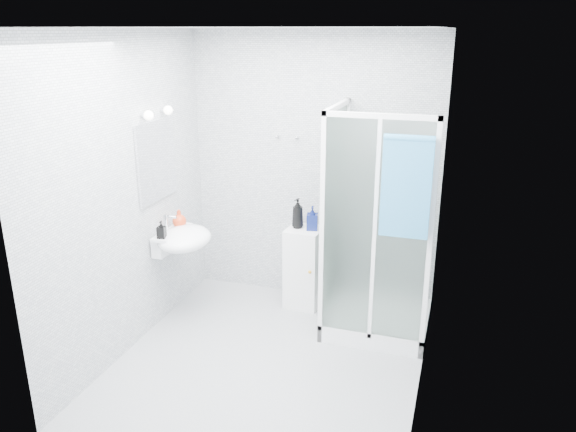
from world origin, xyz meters
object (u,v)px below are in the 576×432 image
(hand_towel, at_px, (406,185))
(shampoo_bottle_a, at_px, (298,213))
(soap_dispenser_black, at_px, (161,230))
(soap_dispenser_orange, at_px, (179,218))
(wall_basin, at_px, (182,239))
(shower_enclosure, at_px, (369,284))
(shampoo_bottle_b, at_px, (312,218))
(storage_cabinet, at_px, (304,267))

(hand_towel, distance_m, shampoo_bottle_a, 1.38)
(soap_dispenser_black, bearing_deg, soap_dispenser_orange, 88.40)
(wall_basin, distance_m, soap_dispenser_black, 0.25)
(shampoo_bottle_a, bearing_deg, soap_dispenser_orange, -153.19)
(hand_towel, xyz_separation_m, shampoo_bottle_a, (-1.06, 0.70, -0.55))
(shower_enclosure, distance_m, shampoo_bottle_b, 0.81)
(storage_cabinet, bearing_deg, soap_dispenser_black, -139.80)
(shampoo_bottle_b, xyz_separation_m, soap_dispenser_orange, (-1.13, -0.49, 0.04))
(shower_enclosure, height_order, shampoo_bottle_a, shower_enclosure)
(hand_towel, relative_size, soap_dispenser_black, 5.16)
(shower_enclosure, distance_m, storage_cabinet, 0.73)
(wall_basin, bearing_deg, soap_dispenser_orange, 124.38)
(hand_towel, distance_m, soap_dispenser_black, 2.12)
(soap_dispenser_orange, bearing_deg, shower_enclosure, 6.55)
(wall_basin, height_order, soap_dispenser_black, soap_dispenser_black)
(wall_basin, distance_m, hand_towel, 2.08)
(shampoo_bottle_a, xyz_separation_m, soap_dispenser_orange, (-0.98, -0.50, 0.01))
(shampoo_bottle_a, relative_size, soap_dispenser_black, 1.87)
(shower_enclosure, height_order, soap_dispenser_black, shower_enclosure)
(shower_enclosure, xyz_separation_m, hand_towel, (0.31, -0.40, 1.04))
(shampoo_bottle_b, bearing_deg, soap_dispenser_black, -145.17)
(soap_dispenser_black, bearing_deg, wall_basin, 65.00)
(wall_basin, distance_m, storage_cabinet, 1.21)
(shower_enclosure, relative_size, shampoo_bottle_b, 8.77)
(soap_dispenser_orange, relative_size, soap_dispenser_black, 1.07)
(shower_enclosure, distance_m, soap_dispenser_black, 1.88)
(shower_enclosure, height_order, storage_cabinet, shower_enclosure)
(shampoo_bottle_b, bearing_deg, shower_enclosure, -25.41)
(shampoo_bottle_a, height_order, soap_dispenser_black, shampoo_bottle_a)
(hand_towel, xyz_separation_m, soap_dispenser_orange, (-2.04, 0.20, -0.54))
(soap_dispenser_orange, bearing_deg, storage_cabinet, 24.36)
(shower_enclosure, bearing_deg, shampoo_bottle_a, 158.33)
(hand_towel, bearing_deg, storage_cabinet, 145.28)
(storage_cabinet, bearing_deg, hand_towel, -30.91)
(soap_dispenser_black, bearing_deg, shampoo_bottle_a, 39.01)
(shower_enclosure, distance_m, soap_dispenser_orange, 1.82)
(wall_basin, xyz_separation_m, shampoo_bottle_b, (1.05, 0.60, 0.11))
(storage_cabinet, bearing_deg, shampoo_bottle_b, 9.33)
(hand_towel, height_order, soap_dispenser_orange, hand_towel)
(hand_towel, bearing_deg, soap_dispenser_black, -177.07)
(storage_cabinet, xyz_separation_m, hand_towel, (0.98, -0.68, 1.09))
(soap_dispenser_black, bearing_deg, storage_cabinet, 36.39)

